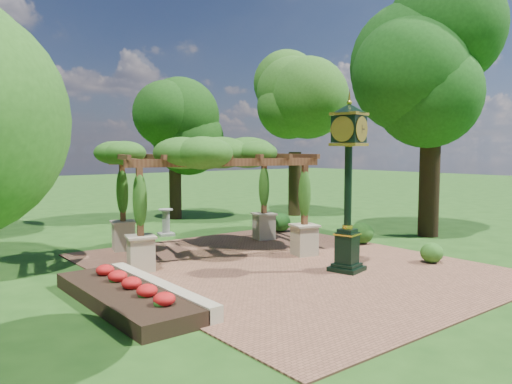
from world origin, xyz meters
TOP-DOWN VIEW (x-y plane):
  - ground at (0.00, 0.00)m, footprint 120.00×120.00m
  - brick_plaza at (0.00, 1.00)m, footprint 10.00×12.00m
  - border_wall at (-4.60, 0.50)m, footprint 0.35×5.00m
  - flower_bed at (-5.50, 0.50)m, footprint 1.50×5.00m
  - pedestal_clock at (0.92, -0.64)m, footprint 1.18×1.18m
  - pergola at (-0.74, 4.03)m, footprint 7.13×5.44m
  - sundial at (-0.23, 8.27)m, footprint 0.74×0.74m
  - shrub_front at (3.81, -1.59)m, footprint 0.82×0.82m
  - shrub_mid at (4.59, 1.86)m, footprint 1.14×1.14m
  - shrub_back at (4.01, 5.86)m, footprint 1.16×1.16m
  - tree_north at (2.62, 12.53)m, footprint 3.87×3.87m
  - tree_east_far at (8.42, 9.70)m, footprint 3.96×3.96m
  - tree_east_near at (8.26, 1.39)m, footprint 5.10×5.10m

SIDE VIEW (x-z plane):
  - ground at x=0.00m, z-range 0.00..0.00m
  - brick_plaza at x=0.00m, z-range 0.00..0.04m
  - flower_bed at x=-5.50m, z-range 0.00..0.36m
  - border_wall at x=-4.60m, z-range 0.00..0.40m
  - shrub_front at x=3.81m, z-range 0.04..0.67m
  - shrub_back at x=4.01m, z-range 0.04..0.85m
  - shrub_mid at x=4.59m, z-range 0.04..0.85m
  - sundial at x=-0.23m, z-range -0.07..1.05m
  - pedestal_clock at x=0.92m, z-range 0.48..5.44m
  - pergola at x=-0.74m, z-range 1.28..5.26m
  - tree_north at x=2.62m, z-range 1.22..7.76m
  - tree_east_far at x=8.42m, z-range 1.65..10.57m
  - tree_east_near at x=8.26m, z-range 1.94..12.40m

